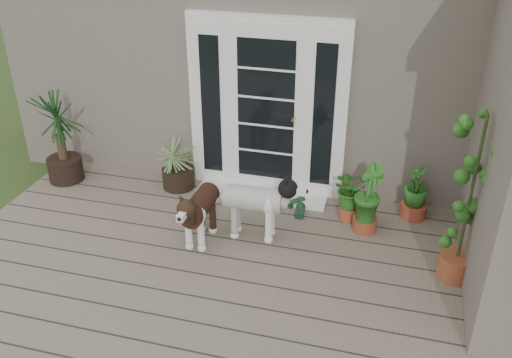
# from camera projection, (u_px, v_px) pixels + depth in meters

# --- Properties ---
(deck) EXTENTS (6.20, 4.60, 0.12)m
(deck) POSITION_uv_depth(u_px,v_px,m) (228.00, 307.00, 5.20)
(deck) COLOR #6B5B4C
(deck) RESTS_ON ground
(house_main) EXTENTS (7.40, 4.00, 3.10)m
(house_main) POSITION_uv_depth(u_px,v_px,m) (315.00, 36.00, 8.08)
(house_main) COLOR #665E54
(house_main) RESTS_ON ground
(door_unit) EXTENTS (1.90, 0.14, 2.15)m
(door_unit) POSITION_uv_depth(u_px,v_px,m) (267.00, 108.00, 6.56)
(door_unit) COLOR white
(door_unit) RESTS_ON deck
(door_step) EXTENTS (1.60, 0.40, 0.05)m
(door_step) POSITION_uv_depth(u_px,v_px,m) (262.00, 193.00, 6.90)
(door_step) COLOR white
(door_step) RESTS_ON deck
(brindle_dog) EXTENTS (0.34, 0.78, 0.65)m
(brindle_dog) POSITION_uv_depth(u_px,v_px,m) (200.00, 215.00, 5.89)
(brindle_dog) COLOR #361C13
(brindle_dog) RESTS_ON deck
(white_dog) EXTENTS (0.84, 0.40, 0.69)m
(white_dog) POSITION_uv_depth(u_px,v_px,m) (253.00, 209.00, 5.96)
(white_dog) COLOR white
(white_dog) RESTS_ON deck
(spider_plant) EXTENTS (0.74, 0.74, 0.71)m
(spider_plant) POSITION_uv_depth(u_px,v_px,m) (177.00, 162.00, 6.92)
(spider_plant) COLOR #768D56
(spider_plant) RESTS_ON deck
(yucca) EXTENTS (0.87, 0.87, 1.21)m
(yucca) POSITION_uv_depth(u_px,v_px,m) (60.00, 137.00, 6.98)
(yucca) COLOR black
(yucca) RESTS_ON deck
(herb_a) EXTENTS (0.58, 0.58, 0.54)m
(herb_a) POSITION_uv_depth(u_px,v_px,m) (350.00, 198.00, 6.31)
(herb_a) COLOR #1C611B
(herb_a) RESTS_ON deck
(herb_b) EXTENTS (0.44, 0.44, 0.59)m
(herb_b) POSITION_uv_depth(u_px,v_px,m) (366.00, 207.00, 6.09)
(herb_b) COLOR #17511A
(herb_b) RESTS_ON deck
(herb_c) EXTENTS (0.35, 0.35, 0.52)m
(herb_c) POSITION_uv_depth(u_px,v_px,m) (415.00, 197.00, 6.35)
(herb_c) COLOR #1F4F16
(herb_c) RESTS_ON deck
(sapling) EXTENTS (0.68, 0.68, 1.78)m
(sapling) POSITION_uv_depth(u_px,v_px,m) (470.00, 199.00, 5.08)
(sapling) COLOR #275A19
(sapling) RESTS_ON deck
(clog_left) EXTENTS (0.16, 0.29, 0.08)m
(clog_left) POSITION_uv_depth(u_px,v_px,m) (300.00, 211.00, 6.50)
(clog_left) COLOR black
(clog_left) RESTS_ON deck
(clog_right) EXTENTS (0.27, 0.28, 0.08)m
(clog_right) POSITION_uv_depth(u_px,v_px,m) (296.00, 202.00, 6.68)
(clog_right) COLOR #15351B
(clog_right) RESTS_ON deck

